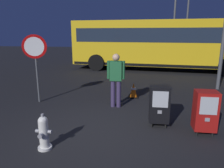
# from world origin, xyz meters

# --- Properties ---
(ground_plane) EXTENTS (60.00, 60.00, 0.00)m
(ground_plane) POSITION_xyz_m (0.00, 0.00, 0.00)
(ground_plane) COLOR black
(fire_hydrant) EXTENTS (0.33, 0.32, 0.75)m
(fire_hydrant) POSITION_xyz_m (-0.78, -0.78, 0.35)
(fire_hydrant) COLOR silver
(fire_hydrant) RESTS_ON ground_plane
(newspaper_box_primary) EXTENTS (0.48, 0.42, 1.02)m
(newspaper_box_primary) POSITION_xyz_m (2.55, 0.34, 0.57)
(newspaper_box_primary) COLOR black
(newspaper_box_primary) RESTS_ON ground_plane
(newspaper_box_secondary) EXTENTS (0.48, 0.42, 1.02)m
(newspaper_box_secondary) POSITION_xyz_m (1.56, 0.66, 0.57)
(newspaper_box_secondary) COLOR black
(newspaper_box_secondary) RESTS_ON ground_plane
(stop_sign) EXTENTS (0.71, 0.31, 2.23)m
(stop_sign) POSITION_xyz_m (-2.30, 1.96, 1.60)
(stop_sign) COLOR #4C4F54
(stop_sign) RESTS_ON ground_plane
(pedestrian) EXTENTS (0.55, 0.22, 1.67)m
(pedestrian) POSITION_xyz_m (0.33, 1.87, 0.95)
(pedestrian) COLOR #382D51
(pedestrian) RESTS_ON ground_plane
(traffic_cone) EXTENTS (0.36, 0.36, 0.53)m
(traffic_cone) POSITION_xyz_m (0.84, 2.94, 0.26)
(traffic_cone) COLOR black
(traffic_cone) RESTS_ON ground_plane
(bus_near) EXTENTS (10.69, 3.57, 3.00)m
(bus_near) POSITION_xyz_m (2.13, 9.03, 1.71)
(bus_near) COLOR gold
(bus_near) RESTS_ON ground_plane
(street_light_near_right) EXTENTS (0.32, 0.32, 6.70)m
(street_light_near_right) POSITION_xyz_m (4.48, 13.12, 3.90)
(street_light_near_right) COLOR #4C4F54
(street_light_near_right) RESTS_ON ground_plane
(street_light_far_right) EXTENTS (0.32, 0.32, 7.14)m
(street_light_far_right) POSITION_xyz_m (3.37, 12.07, 4.13)
(street_light_far_right) COLOR #4C4F54
(street_light_far_right) RESTS_ON ground_plane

